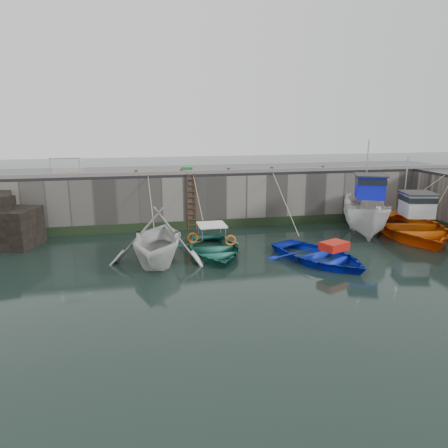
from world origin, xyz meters
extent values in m
plane|color=black|center=(0.00, 0.00, 0.00)|extent=(120.00, 120.00, 0.00)
cube|color=slate|center=(0.00, 12.50, 1.50)|extent=(30.00, 5.00, 3.00)
cube|color=black|center=(0.00, 12.50, 3.08)|extent=(30.00, 5.00, 0.16)
cube|color=slate|center=(0.00, 10.15, 3.26)|extent=(30.00, 0.30, 0.20)
cube|color=black|center=(0.00, 9.96, 0.25)|extent=(30.00, 0.08, 0.50)
cube|color=black|center=(-11.20, 8.40, 0.95)|extent=(2.96, 2.83, 1.90)
cone|color=#2D591E|center=(-11.50, 8.20, 1.68)|extent=(0.44, 0.44, 0.45)
cylinder|color=#3F1E0F|center=(-2.22, 9.92, 1.60)|extent=(0.07, 0.07, 3.20)
cylinder|color=#3F1E0F|center=(-1.78, 9.92, 1.60)|extent=(0.07, 0.07, 3.20)
cube|color=#3F1E0F|center=(-2.00, 9.90, 0.25)|extent=(0.44, 0.06, 0.05)
cube|color=#3F1E0F|center=(-2.00, 9.90, 0.58)|extent=(0.44, 0.06, 0.05)
cube|color=#3F1E0F|center=(-2.00, 9.90, 0.91)|extent=(0.44, 0.06, 0.05)
cube|color=#3F1E0F|center=(-2.00, 9.90, 1.24)|extent=(0.44, 0.06, 0.05)
cube|color=#3F1E0F|center=(-2.00, 9.90, 1.57)|extent=(0.44, 0.06, 0.05)
cube|color=#3F1E0F|center=(-2.00, 9.90, 1.90)|extent=(0.44, 0.06, 0.05)
cube|color=#3F1E0F|center=(-2.00, 9.90, 2.23)|extent=(0.44, 0.06, 0.05)
cube|color=#3F1E0F|center=(-2.00, 9.90, 2.56)|extent=(0.44, 0.06, 0.05)
cube|color=#3F1E0F|center=(-2.00, 9.90, 2.89)|extent=(0.44, 0.06, 0.05)
imported|color=silver|center=(-4.25, 4.52, 0.00)|extent=(5.37, 5.92, 2.71)
imported|color=#1B6050|center=(-1.64, 5.11, 0.00)|extent=(3.46, 4.83, 1.00)
imported|color=#0D23C6|center=(2.76, 3.06, 0.00)|extent=(5.23, 5.96, 1.03)
imported|color=silver|center=(7.38, 7.30, 0.85)|extent=(4.54, 6.62, 2.39)
cube|color=#0E15D2|center=(7.14, 6.74, 2.64)|extent=(1.87, 1.92, 1.20)
cube|color=black|center=(7.14, 6.74, 2.99)|extent=(1.95, 2.00, 0.28)
cube|color=#262628|center=(7.14, 6.74, 3.28)|extent=(2.13, 2.19, 0.08)
cylinder|color=#A5A8AD|center=(7.84, 8.41, 3.54)|extent=(0.08, 0.08, 3.00)
imported|color=#FF640D|center=(9.50, 6.33, 0.41)|extent=(6.77, 8.34, 1.52)
cube|color=silver|center=(9.36, 5.75, 1.77)|extent=(1.70, 1.78, 1.20)
cube|color=black|center=(9.36, 5.75, 2.12)|extent=(1.78, 1.85, 0.28)
cube|color=#262628|center=(9.36, 5.75, 2.41)|extent=(1.94, 2.02, 0.08)
cylinder|color=#A5A8AD|center=(9.77, 7.50, 2.67)|extent=(0.08, 0.08, 3.00)
cube|color=#18863A|center=(-2.09, 11.11, 3.31)|extent=(0.72, 0.53, 0.31)
cylinder|color=#A5A8AD|center=(-9.50, 10.60, 3.66)|extent=(0.05, 0.05, 1.00)
cylinder|color=#A5A8AD|center=(-8.00, 10.60, 3.66)|extent=(0.05, 0.05, 1.00)
cylinder|color=#A5A8AD|center=(-8.75, 10.60, 4.12)|extent=(1.50, 0.05, 0.05)
cube|color=gray|center=(-8.75, 11.10, 3.25)|extent=(1.60, 0.35, 0.18)
cube|color=gray|center=(-8.75, 11.45, 3.43)|extent=(1.60, 0.35, 0.18)
cylinder|color=#3F1E0F|center=(-5.00, 10.25, 3.30)|extent=(0.18, 0.18, 0.28)
cylinder|color=#3F1E0F|center=(-2.50, 10.25, 3.30)|extent=(0.18, 0.18, 0.28)
cylinder|color=#3F1E0F|center=(0.20, 10.25, 3.30)|extent=(0.18, 0.18, 0.28)
cylinder|color=#3F1E0F|center=(2.80, 10.25, 3.30)|extent=(0.18, 0.18, 0.28)
cylinder|color=#3F1E0F|center=(6.00, 10.25, 3.30)|extent=(0.18, 0.18, 0.28)
camera|label=1|loc=(-5.18, -14.20, 6.17)|focal=35.00mm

